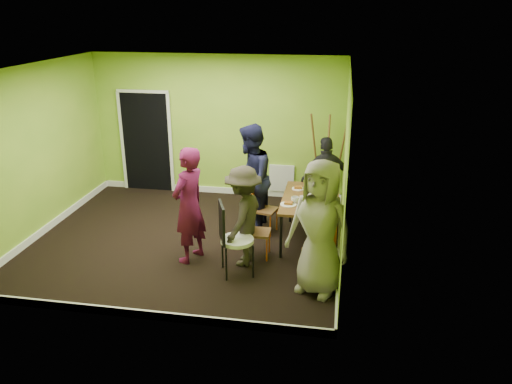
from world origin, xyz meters
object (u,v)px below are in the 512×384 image
at_px(chair_bentwood, 232,235).
at_px(dining_table, 310,201).
at_px(chair_left_far, 261,205).
at_px(orange_bottle, 305,192).
at_px(person_front_end, 320,228).
at_px(thermos, 308,191).
at_px(chair_left_near, 254,227).
at_px(chair_back_end, 322,183).
at_px(easel, 328,160).
at_px(chair_front_end, 321,250).
at_px(person_left_far, 250,179).
at_px(person_standing, 189,205).
at_px(person_back_end, 326,179).
at_px(blue_bottle, 327,201).
at_px(person_left_near, 243,216).

bearing_deg(chair_bentwood, dining_table, 120.07).
xyz_separation_m(chair_left_far, orange_bottle, (0.74, -0.07, 0.30)).
bearing_deg(person_front_end, thermos, 124.01).
bearing_deg(chair_bentwood, chair_left_near, 138.58).
bearing_deg(chair_back_end, chair_left_near, 53.20).
height_order(chair_bentwood, easel, easel).
bearing_deg(person_front_end, chair_front_end, 109.65).
distance_m(chair_back_end, person_front_end, 2.32).
distance_m(chair_back_end, easel, 0.92).
bearing_deg(person_left_far, chair_front_end, 40.55).
xyz_separation_m(chair_front_end, person_standing, (-1.97, 0.35, 0.39)).
height_order(dining_table, person_left_far, person_left_far).
relative_size(dining_table, person_back_end, 0.98).
relative_size(chair_left_near, person_front_end, 0.46).
bearing_deg(person_standing, chair_bentwood, 87.26).
xyz_separation_m(person_left_far, person_front_end, (1.25, -1.79, 0.01)).
height_order(blue_bottle, orange_bottle, blue_bottle).
xyz_separation_m(chair_left_far, chair_left_near, (0.03, -0.90, -0.01)).
height_order(thermos, person_front_end, person_front_end).
height_order(easel, person_back_end, easel).
xyz_separation_m(chair_front_end, orange_bottle, (-0.34, 1.45, 0.29)).
height_order(blue_bottle, person_standing, person_standing).
relative_size(chair_front_end, thermos, 4.17).
distance_m(easel, person_left_far, 1.89).
distance_m(chair_front_end, easel, 3.02).
height_order(orange_bottle, person_left_near, person_left_near).
relative_size(blue_bottle, person_left_near, 0.12).
height_order(dining_table, chair_left_near, chair_left_near).
distance_m(easel, person_back_end, 0.79).
bearing_deg(person_back_end, chair_bentwood, 42.17).
distance_m(thermos, person_left_far, 1.02).
height_order(easel, person_standing, easel).
distance_m(chair_back_end, thermos, 0.81).
distance_m(blue_bottle, person_left_far, 1.42).
bearing_deg(dining_table, person_left_far, 165.58).
xyz_separation_m(dining_table, thermos, (-0.05, 0.01, 0.16)).
height_order(chair_left_near, chair_back_end, chair_back_end).
relative_size(chair_front_end, person_left_far, 0.48).
bearing_deg(orange_bottle, person_back_end, 68.38).
xyz_separation_m(person_left_far, person_left_near, (0.12, -1.20, -0.16)).
height_order(chair_bentwood, thermos, chair_bentwood).
xyz_separation_m(dining_table, person_back_end, (0.20, 0.91, 0.07)).
bearing_deg(person_left_near, person_standing, -78.18).
relative_size(chair_left_far, chair_front_end, 0.98).
height_order(chair_front_end, person_standing, person_standing).
height_order(chair_front_end, person_back_end, person_back_end).
bearing_deg(person_left_far, chair_left_near, 14.92).
relative_size(chair_left_far, chair_left_near, 1.01).
xyz_separation_m(chair_left_near, thermos, (0.76, 0.71, 0.37)).
bearing_deg(dining_table, person_front_end, -81.86).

